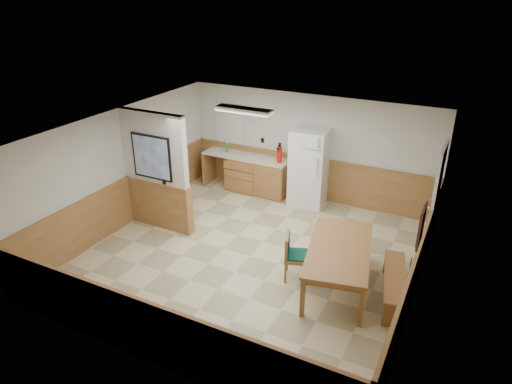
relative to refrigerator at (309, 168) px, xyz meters
The scene contains 20 objects.
ground 2.79m from the refrigerator, 93.32° to the right, with size 6.00×6.00×0.00m, color beige.
ceiling 3.08m from the refrigerator, 93.32° to the right, with size 6.00×6.00×0.02m, color white.
back_wall 0.53m from the refrigerator, 112.38° to the left, with size 6.00×0.02×2.50m, color silver.
right_wall 3.89m from the refrigerator, 42.72° to the right, with size 0.02×6.00×2.50m, color silver.
left_wall 4.12m from the refrigerator, 140.16° to the right, with size 0.02×6.00×2.50m, color silver.
wainscot_back 0.56m from the refrigerator, 113.53° to the left, with size 6.00×0.04×1.00m, color #AB7344.
wainscot_right 3.88m from the refrigerator, 42.93° to the right, with size 0.04×6.00×1.00m, color #AB7344.
wainscot_left 4.11m from the refrigerator, 139.98° to the right, with size 0.04×6.00×1.00m, color #AB7344.
partition_wall 3.44m from the refrigerator, 134.61° to the right, with size 1.50×0.20×2.50m.
kitchen_counter 1.43m from the refrigerator, behind, with size 2.20×0.61×1.00m.
exterior_door 2.91m from the refrigerator, 14.55° to the right, with size 0.07×1.02×2.15m.
kitchen_window 2.37m from the refrigerator, behind, with size 0.80×0.04×1.00m.
wall_painting 4.11m from the refrigerator, 46.16° to the right, with size 0.04×0.50×0.60m.
fluorescent_fixture 2.25m from the refrigerator, 125.61° to the right, with size 1.20×0.30×0.09m.
refrigerator is the anchor object (origin of this frame).
dining_table 3.21m from the refrigerator, 60.00° to the right, with size 1.40×2.17×0.75m.
dining_bench 3.74m from the refrigerator, 46.84° to the right, with size 0.63×1.57×0.45m.
dining_chair 3.03m from the refrigerator, 74.16° to the right, with size 0.73×0.61×0.85m.
fire_extinguisher 0.77m from the refrigerator, behind, with size 0.15×0.15×0.48m.
soap_bottle 2.21m from the refrigerator, behind, with size 0.06×0.06×0.20m, color #198C25.
Camera 1 is at (3.42, -6.55, 4.78)m, focal length 32.00 mm.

